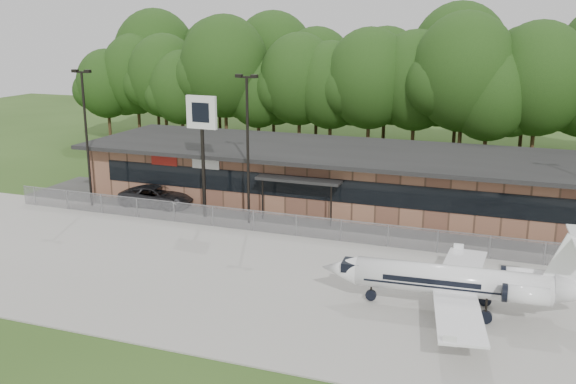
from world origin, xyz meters
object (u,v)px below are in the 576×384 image
at_px(terminal, 348,176).
at_px(suv, 157,196).
at_px(pole_sign, 202,125).
at_px(business_jet, 461,283).

height_order(terminal, suv, terminal).
bearing_deg(suv, pole_sign, -106.93).
relative_size(suv, pole_sign, 0.65).
xyz_separation_m(terminal, business_jet, (10.12, -16.84, -0.62)).
height_order(terminal, business_jet, business_jet).
relative_size(terminal, business_jet, 3.17).
xyz_separation_m(business_jet, pole_sign, (-18.68, 9.69, 5.09)).
distance_m(suv, pole_sign, 7.68).
height_order(suv, pole_sign, pole_sign).
relative_size(business_jet, suv, 2.29).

